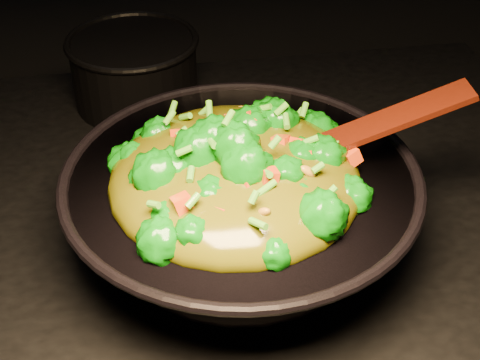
{
  "coord_description": "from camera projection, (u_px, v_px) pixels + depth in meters",
  "views": [
    {
      "loc": [
        -0.09,
        -0.77,
        1.54
      ],
      "look_at": [
        0.02,
        -0.09,
        1.01
      ],
      "focal_mm": 50.0,
      "sensor_mm": 36.0,
      "label": 1
    }
  ],
  "objects": [
    {
      "name": "stir_fry",
      "position": [
        235.0,
        147.0,
        0.8
      ],
      "size": [
        0.41,
        0.41,
        0.11
      ],
      "primitive_type": null,
      "rotation": [
        0.0,
        0.0,
        0.38
      ],
      "color": "#0B7508",
      "rests_on": "wok"
    },
    {
      "name": "spatula",
      "position": [
        358.0,
        133.0,
        0.84
      ],
      "size": [
        0.28,
        0.06,
        0.12
      ],
      "primitive_type": "cube",
      "rotation": [
        0.0,
        -0.38,
        -0.07
      ],
      "color": "#3A1505",
      "rests_on": "wok"
    },
    {
      "name": "wok",
      "position": [
        241.0,
        213.0,
        0.89
      ],
      "size": [
        0.48,
        0.48,
        0.13
      ],
      "primitive_type": null,
      "rotation": [
        0.0,
        0.0,
        -0.07
      ],
      "color": "black",
      "rests_on": "stovetop"
    },
    {
      "name": "back_pot",
      "position": [
        135.0,
        70.0,
        1.2
      ],
      "size": [
        0.29,
        0.29,
        0.13
      ],
      "primitive_type": "cylinder",
      "rotation": [
        0.0,
        0.0,
        0.39
      ],
      "color": "black",
      "rests_on": "stovetop"
    }
  ]
}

